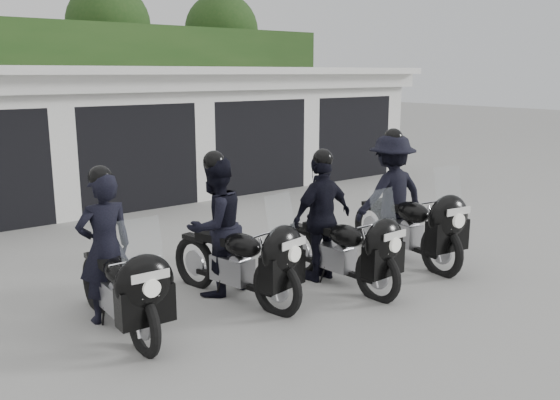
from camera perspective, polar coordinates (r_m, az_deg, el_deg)
ground at (r=8.36m, az=3.11°, el=-7.71°), size 80.00×80.00×0.00m
garage_block at (r=14.97m, az=-17.61°, el=6.19°), size 16.40×6.80×2.96m
background_vegetation at (r=19.63m, az=-21.93°, el=11.12°), size 20.00×3.90×5.80m
police_bike_a at (r=6.85m, az=-15.59°, el=-6.08°), size 0.68×2.17×1.89m
police_bike_b at (r=7.55m, az=-5.19°, el=-3.42°), size 1.07×2.21×1.94m
police_bike_c at (r=8.07m, az=4.96°, el=-2.50°), size 1.05×2.18×1.90m
police_bike_d at (r=9.30m, az=11.36°, el=-0.23°), size 1.31×2.37×2.07m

